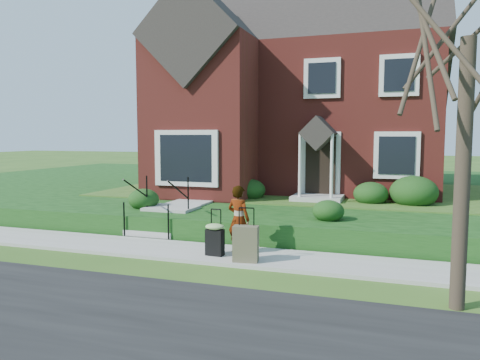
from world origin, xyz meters
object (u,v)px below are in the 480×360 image
at_px(woman, 239,219).
at_px(tree_verge, 470,10).
at_px(front_steps, 164,216).
at_px(suitcase_black, 215,237).
at_px(suitcase_olive, 246,244).

relative_size(woman, tree_verge, 0.23).
xyz_separation_m(front_steps, woman, (2.79, -1.70, 0.37)).
distance_m(front_steps, woman, 3.28).
relative_size(front_steps, suitcase_black, 1.95).
distance_m(front_steps, suitcase_black, 3.17).
relative_size(front_steps, tree_verge, 0.31).
xyz_separation_m(suitcase_black, suitcase_olive, (0.81, -0.27, -0.02)).
relative_size(woman, suitcase_black, 1.48).
bearing_deg(woman, suitcase_olive, 135.84).
xyz_separation_m(front_steps, suitcase_black, (2.37, -2.10, 0.01)).
distance_m(woman, tree_verge, 6.03).
xyz_separation_m(suitcase_olive, tree_verge, (3.93, -1.29, 4.12)).
distance_m(suitcase_black, tree_verge, 6.45).
xyz_separation_m(woman, suitcase_olive, (0.39, -0.67, -0.39)).
height_order(front_steps, tree_verge, tree_verge).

